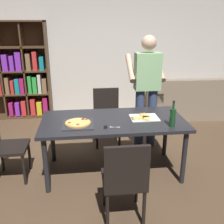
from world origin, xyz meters
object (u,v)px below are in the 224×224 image
(chair_near_camera, at_px, (125,177))
(pepperoni_pizza_on_tray, at_px, (78,123))
(couch, at_px, (190,102))
(kitchen_scissors, at_px, (109,127))
(person_serving_pizza, at_px, (147,86))
(wine_bottle, at_px, (173,117))
(bookshelf, at_px, (14,74))
(chair_far_side, at_px, (107,113))
(chair_left_end, at_px, (2,142))
(dining_table, at_px, (113,125))

(chair_near_camera, xyz_separation_m, pepperoni_pizza_on_tray, (-0.45, 0.82, 0.25))
(couch, height_order, kitchen_scissors, couch)
(person_serving_pizza, xyz_separation_m, wine_bottle, (0.07, -1.01, -0.13))
(chair_near_camera, height_order, bookshelf, bookshelf)
(chair_near_camera, distance_m, chair_far_side, 1.87)
(chair_near_camera, bearing_deg, chair_left_end, 146.21)
(dining_table, distance_m, chair_near_camera, 0.95)
(dining_table, height_order, chair_near_camera, chair_near_camera)
(chair_far_side, relative_size, bookshelf, 0.46)
(chair_near_camera, bearing_deg, pepperoni_pizza_on_tray, 118.49)
(chair_near_camera, xyz_separation_m, chair_far_side, (0.00, 1.87, 0.00))
(wine_bottle, xyz_separation_m, kitchen_scissors, (-0.75, 0.05, -0.11))
(chair_far_side, height_order, person_serving_pizza, person_serving_pizza)
(chair_near_camera, height_order, couch, chair_near_camera)
(bookshelf, height_order, person_serving_pizza, bookshelf)
(bookshelf, distance_m, person_serving_pizza, 2.88)
(chair_near_camera, bearing_deg, chair_far_side, 90.00)
(couch, height_order, bookshelf, bookshelf)
(chair_far_side, xyz_separation_m, pepperoni_pizza_on_tray, (-0.45, -1.05, 0.25))
(dining_table, xyz_separation_m, bookshelf, (-1.75, 2.37, 0.24))
(pepperoni_pizza_on_tray, bearing_deg, chair_left_end, 173.29)
(person_serving_pizza, relative_size, wine_bottle, 5.54)
(couch, height_order, pepperoni_pizza_on_tray, couch)
(chair_near_camera, height_order, wine_bottle, wine_bottle)
(chair_near_camera, height_order, chair_left_end, same)
(bookshelf, bearing_deg, chair_left_end, -81.40)
(dining_table, height_order, chair_far_side, chair_far_side)
(dining_table, bearing_deg, bookshelf, 126.48)
(chair_far_side, bearing_deg, chair_left_end, -146.21)
(couch, xyz_separation_m, pepperoni_pizza_on_tray, (-2.34, -2.10, 0.46))
(pepperoni_pizza_on_tray, xyz_separation_m, wine_bottle, (1.12, -0.18, 0.10))
(person_serving_pizza, height_order, kitchen_scissors, person_serving_pizza)
(chair_left_end, height_order, kitchen_scissors, chair_left_end)
(couch, distance_m, wine_bottle, 2.65)
(chair_left_end, relative_size, wine_bottle, 2.85)
(person_serving_pizza, bearing_deg, dining_table, -130.01)
(chair_near_camera, distance_m, bookshelf, 3.77)
(chair_near_camera, xyz_separation_m, kitchen_scissors, (-0.08, 0.68, 0.24))
(pepperoni_pizza_on_tray, height_order, wine_bottle, wine_bottle)
(dining_table, height_order, pepperoni_pizza_on_tray, pepperoni_pizza_on_tray)
(chair_left_end, height_order, bookshelf, bookshelf)
(chair_left_end, relative_size, pepperoni_pizza_on_tray, 2.41)
(dining_table, bearing_deg, kitchen_scissors, -108.48)
(dining_table, height_order, bookshelf, bookshelf)
(couch, xyz_separation_m, bookshelf, (-3.65, 0.39, 0.62))
(wine_bottle, bearing_deg, kitchen_scissors, 176.48)
(dining_table, distance_m, wine_bottle, 0.76)
(couch, bearing_deg, chair_left_end, -148.90)
(kitchen_scissors, bearing_deg, bookshelf, 122.51)
(bookshelf, bearing_deg, person_serving_pizza, -35.19)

